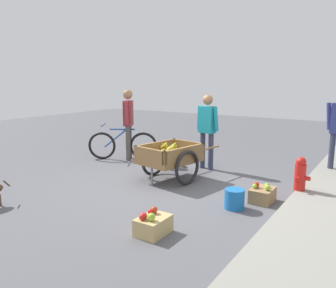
% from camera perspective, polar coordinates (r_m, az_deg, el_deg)
% --- Properties ---
extents(ground_plane, '(24.00, 24.00, 0.00)m').
position_cam_1_polar(ground_plane, '(6.20, -0.20, -7.13)').
color(ground_plane, '#56565B').
extents(fruit_cart, '(1.76, 1.07, 0.72)m').
position_cam_1_polar(fruit_cart, '(6.50, 0.32, -2.28)').
color(fruit_cart, olive).
rests_on(fruit_cart, ground).
extents(vendor_person, '(0.26, 0.54, 1.59)m').
position_cam_1_polar(vendor_person, '(7.27, 6.54, 3.14)').
color(vendor_person, '#333851').
rests_on(vendor_person, ground).
extents(bicycle, '(0.90, 1.46, 0.85)m').
position_cam_1_polar(bicycle, '(8.26, -7.57, -0.16)').
color(bicycle, black).
rests_on(bicycle, ground).
extents(cyclist_person, '(0.46, 0.37, 1.66)m').
position_cam_1_polar(cyclist_person, '(8.13, -6.63, 4.32)').
color(cyclist_person, '#4C4742').
rests_on(cyclist_person, ground).
extents(fire_hydrant, '(0.25, 0.25, 0.67)m').
position_cam_1_polar(fire_hydrant, '(5.99, 21.13, -5.18)').
color(fire_hydrant, red).
rests_on(fire_hydrant, ground).
extents(plastic_bucket, '(0.30, 0.30, 0.30)m').
position_cam_1_polar(plastic_bucket, '(5.25, 10.99, -8.96)').
color(plastic_bucket, '#1966B2').
rests_on(plastic_bucket, ground).
extents(apple_crate, '(0.44, 0.32, 0.32)m').
position_cam_1_polar(apple_crate, '(4.37, -2.58, -13.19)').
color(apple_crate, tan).
rests_on(apple_crate, ground).
extents(mixed_fruit_crate, '(0.44, 0.32, 0.32)m').
position_cam_1_polar(mixed_fruit_crate, '(5.64, 15.43, -8.08)').
color(mixed_fruit_crate, '#99754C').
rests_on(mixed_fruit_crate, ground).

